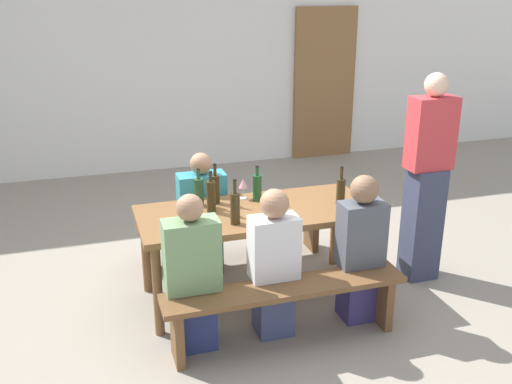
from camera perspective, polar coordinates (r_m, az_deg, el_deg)
ground_plane at (r=4.92m, az=-0.00°, el=-9.90°), size 24.00×24.00×0.00m
back_wall at (r=7.96m, az=-8.22°, el=13.64°), size 14.00×0.20×3.20m
wooden_door at (r=8.50m, az=6.64°, el=10.35°), size 0.90×0.06×2.10m
tasting_table at (r=4.63m, az=-0.00°, el=-2.73°), size 1.84×0.79×0.75m
bench_near at (r=4.18m, az=2.86°, el=-10.27°), size 1.74×0.30×0.45m
bench_far at (r=5.36m, az=-2.20°, el=-3.12°), size 1.74×0.30×0.45m
wine_bottle_0 at (r=4.70m, az=-3.96°, el=0.34°), size 0.07×0.07×0.33m
wine_bottle_1 at (r=4.67m, az=-5.55°, el=0.06°), size 0.07×0.07×0.31m
wine_bottle_2 at (r=4.30m, az=-2.04°, el=-1.51°), size 0.07×0.07×0.35m
wine_bottle_3 at (r=4.75m, az=0.11°, el=0.46°), size 0.07×0.07×0.30m
wine_bottle_4 at (r=4.53m, az=-4.37°, el=-0.38°), size 0.07×0.07×0.33m
wine_bottle_5 at (r=4.73m, az=8.21°, el=0.17°), size 0.07×0.07×0.31m
wine_glass_0 at (r=4.61m, az=1.46°, el=-0.15°), size 0.07×0.07×0.17m
wine_glass_1 at (r=4.79m, az=-1.24°, el=0.76°), size 0.08×0.08×0.17m
seated_guest_near_0 at (r=4.07m, az=-6.16°, el=-8.23°), size 0.38×0.24×1.14m
seated_guest_near_1 at (r=4.20m, az=1.73°, el=-7.18°), size 0.34×0.24×1.11m
seated_guest_near_2 at (r=4.44m, az=10.07°, el=-5.67°), size 0.33×0.24×1.14m
seated_guest_far_0 at (r=5.10m, az=-5.21°, el=-2.51°), size 0.40×0.24×1.09m
standing_host at (r=5.07m, az=16.16°, el=0.87°), size 0.37×0.24×1.77m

